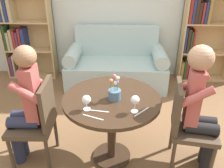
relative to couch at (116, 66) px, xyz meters
The scene contains 15 objects.
ground_plane 1.76m from the couch, 90.00° to the right, with size 16.00×16.00×0.00m, color brown.
round_table 1.76m from the couch, 90.00° to the right, with size 0.93×0.93×0.74m.
couch is the anchor object (origin of this frame).
bookshelf_left 1.67m from the couch, behind, with size 0.84×0.28×1.48m.
bookshelf_right 1.47m from the couch, 10.85° to the left, with size 0.84×0.28×1.48m.
chair_left 1.92m from the couch, 112.31° to the right, with size 0.43×0.43×0.90m.
chair_right 1.92m from the couch, 67.64° to the right, with size 0.48×0.48×0.90m.
person_left 1.98m from the couch, 114.68° to the right, with size 0.42×0.35×1.26m.
person_right 2.00m from the couch, 65.65° to the right, with size 0.45×0.38×1.28m.
wine_glass_left 2.02m from the couch, 96.08° to the right, with size 0.08×0.08×0.14m.
wine_glass_right 2.04m from the couch, 84.07° to the right, with size 0.07×0.07×0.16m.
flower_vase 1.82m from the couch, 89.12° to the right, with size 0.12×0.12×0.24m.
knife_left_setting 2.02m from the couch, 82.36° to the right, with size 0.14×0.15×0.00m.
fork_left_setting 2.10m from the couch, 93.94° to the right, with size 0.18×0.08×0.00m.
knife_right_setting 2.01m from the couch, 93.13° to the right, with size 0.19×0.04×0.00m.
Camera 1 is at (0.08, -1.90, 1.89)m, focal length 38.00 mm.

